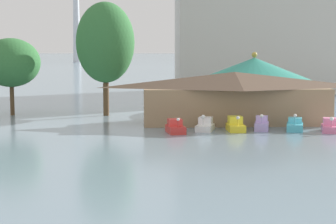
% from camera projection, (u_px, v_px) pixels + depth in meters
% --- Properties ---
extents(pedal_boat_red, '(1.84, 2.85, 1.56)m').
position_uv_depth(pedal_boat_red, '(175.00, 127.00, 51.57)').
color(pedal_boat_red, red).
rests_on(pedal_boat_red, ground).
extents(pedal_boat_white, '(2.17, 3.03, 1.67)m').
position_uv_depth(pedal_boat_white, '(205.00, 125.00, 52.96)').
color(pedal_boat_white, white).
rests_on(pedal_boat_white, ground).
extents(pedal_boat_yellow, '(1.55, 2.66, 1.59)m').
position_uv_depth(pedal_boat_yellow, '(236.00, 125.00, 52.71)').
color(pedal_boat_yellow, yellow).
rests_on(pedal_boat_yellow, ground).
extents(pedal_boat_lavender, '(1.82, 2.48, 1.66)m').
position_uv_depth(pedal_boat_lavender, '(262.00, 124.00, 53.22)').
color(pedal_boat_lavender, '#B299D8').
rests_on(pedal_boat_lavender, ground).
extents(pedal_boat_cyan, '(2.22, 3.09, 1.75)m').
position_uv_depth(pedal_boat_cyan, '(295.00, 125.00, 53.04)').
color(pedal_boat_cyan, '#4CB7CC').
rests_on(pedal_boat_cyan, ground).
extents(pedal_boat_pink, '(2.23, 3.00, 1.56)m').
position_uv_depth(pedal_boat_pink, '(331.00, 126.00, 52.26)').
color(pedal_boat_pink, pink).
rests_on(pedal_boat_pink, ground).
extents(boathouse, '(20.67, 7.78, 5.41)m').
position_uv_depth(boathouse, '(234.00, 96.00, 58.36)').
color(boathouse, '#9E7F5B').
rests_on(boathouse, ground).
extents(green_roof_pavilion, '(14.08, 14.08, 7.44)m').
position_uv_depth(green_roof_pavilion, '(254.00, 80.00, 68.42)').
color(green_roof_pavilion, brown).
rests_on(green_roof_pavilion, ground).
extents(shoreline_tree_tall_left, '(6.84, 6.84, 9.08)m').
position_uv_depth(shoreline_tree_tall_left, '(11.00, 63.00, 64.72)').
color(shoreline_tree_tall_left, brown).
rests_on(shoreline_tree_tall_left, ground).
extents(shoreline_tree_mid, '(6.79, 6.79, 13.24)m').
position_uv_depth(shoreline_tree_mid, '(105.00, 43.00, 64.14)').
color(shoreline_tree_mid, brown).
rests_on(shoreline_tree_mid, ground).
extents(background_building_block, '(37.58, 13.80, 28.34)m').
position_uv_depth(background_building_block, '(278.00, 14.00, 100.18)').
color(background_building_block, beige).
rests_on(background_building_block, ground).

